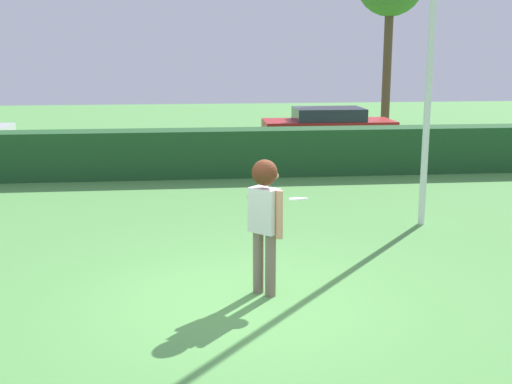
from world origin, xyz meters
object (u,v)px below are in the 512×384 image
object	(u,v)px
parked_car_red	(328,125)
lamppost	(433,8)
person	(265,210)
frisbee	(298,199)

from	to	relation	value
parked_car_red	lamppost	bearing A→B (deg)	-92.30
person	lamppost	bearing A→B (deg)	43.91
person	parked_car_red	xyz separation A→B (m)	(3.65, 12.85, -0.44)
person	frisbee	xyz separation A→B (m)	(0.46, 0.19, 0.09)
parked_car_red	frisbee	bearing A→B (deg)	-104.15
frisbee	lamppost	distance (m)	4.82
lamppost	parked_car_red	xyz separation A→B (m)	(0.39, 9.71, -3.12)
person	frisbee	world-z (taller)	person
frisbee	parked_car_red	bearing A→B (deg)	75.85
person	parked_car_red	bearing A→B (deg)	74.12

